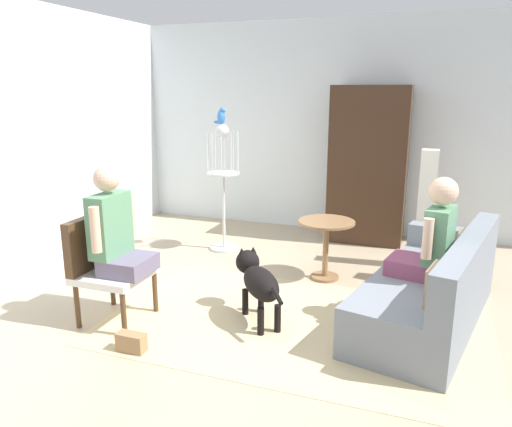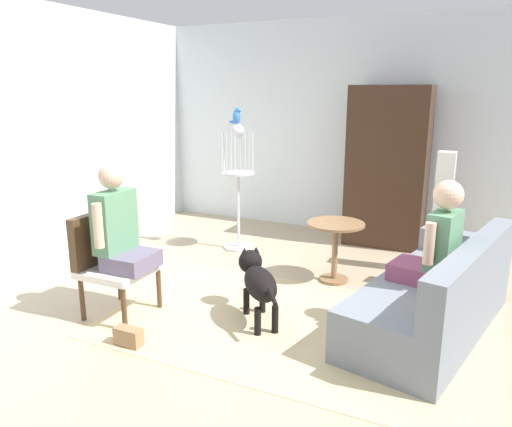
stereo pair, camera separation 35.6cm
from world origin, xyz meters
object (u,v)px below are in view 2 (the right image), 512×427
object	(u,v)px
bird_cage_stand	(238,186)
column_lamp	(442,214)
parrot	(237,116)
handbag	(128,337)
couch	(438,297)
dog	(258,280)
armchair	(109,255)
round_end_table	(335,240)
person_on_armchair	(119,226)
armoire_cabinet	(387,167)
person_on_couch	(436,243)

from	to	relation	value
bird_cage_stand	column_lamp	size ratio (longest dim) A/B	1.17
parrot	handbag	size ratio (longest dim) A/B	0.89
couch	dog	size ratio (longest dim) A/B	2.84
couch	armchair	world-z (taller)	armchair
parrot	couch	bearing A→B (deg)	-26.30
bird_cage_stand	handbag	distance (m)	2.64
dog	parrot	bearing A→B (deg)	122.35
couch	round_end_table	xyz separation A→B (m)	(-1.07, 0.69, 0.15)
parrot	handbag	xyz separation A→B (m)	(0.34, -2.52, -1.57)
parrot	column_lamp	distance (m)	2.56
handbag	parrot	bearing A→B (deg)	97.72
round_end_table	parrot	xyz separation A→B (m)	(-1.41, 0.54, 1.19)
person_on_armchair	armoire_cabinet	xyz separation A→B (m)	(1.66, 3.09, 0.19)
armchair	bird_cage_stand	distance (m)	2.12
person_on_armchair	dog	xyz separation A→B (m)	(1.11, 0.41, -0.45)
person_on_armchair	column_lamp	bearing A→B (deg)	43.32
column_lamp	armoire_cabinet	xyz separation A→B (m)	(-0.74, 0.83, 0.34)
armchair	person_on_couch	distance (m)	2.76
armchair	parrot	distance (m)	2.38
armchair	handbag	distance (m)	0.82
armchair	person_on_armchair	xyz separation A→B (m)	(0.14, 0.00, 0.28)
round_end_table	armoire_cabinet	bearing A→B (deg)	82.51
person_on_armchair	handbag	size ratio (longest dim) A/B	4.02
parrot	armoire_cabinet	size ratio (longest dim) A/B	0.10
person_on_armchair	armoire_cabinet	bearing A→B (deg)	61.83
person_on_couch	armchair	bearing A→B (deg)	-162.04
person_on_armchair	round_end_table	size ratio (longest dim) A/B	1.43
couch	column_lamp	xyz separation A→B (m)	(-0.12, 1.40, 0.36)
armchair	dog	xyz separation A→B (m)	(1.25, 0.42, -0.17)
round_end_table	person_on_couch	bearing A→B (deg)	-34.75
armchair	bird_cage_stand	xyz separation A→B (m)	(0.20, 2.09, 0.28)
armoire_cabinet	handbag	bearing A→B (deg)	-109.79
person_on_couch	round_end_table	bearing A→B (deg)	145.25
person_on_armchair	dog	bearing A→B (deg)	20.41
handbag	column_lamp	bearing A→B (deg)	53.22
couch	handbag	bearing A→B (deg)	-148.78
armoire_cabinet	person_on_armchair	bearing A→B (deg)	-118.17
couch	bird_cage_stand	xyz separation A→B (m)	(-2.46, 1.22, 0.51)
column_lamp	bird_cage_stand	bearing A→B (deg)	-175.80
person_on_armchair	dog	distance (m)	1.27
couch	parrot	bearing A→B (deg)	153.70
armoire_cabinet	handbag	xyz separation A→B (m)	(-1.27, -3.52, -0.92)
dog	armoire_cabinet	bearing A→B (deg)	78.51
person_on_armchair	handbag	world-z (taller)	person_on_armchair
bird_cage_stand	column_lamp	distance (m)	2.35
handbag	person_on_armchair	bearing A→B (deg)	132.51
round_end_table	dog	xyz separation A→B (m)	(-0.34, -1.14, -0.08)
person_on_couch	column_lamp	xyz separation A→B (m)	(-0.07, 1.42, -0.10)
bird_cage_stand	parrot	distance (m)	0.84
person_on_couch	person_on_armchair	world-z (taller)	person_on_armchair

